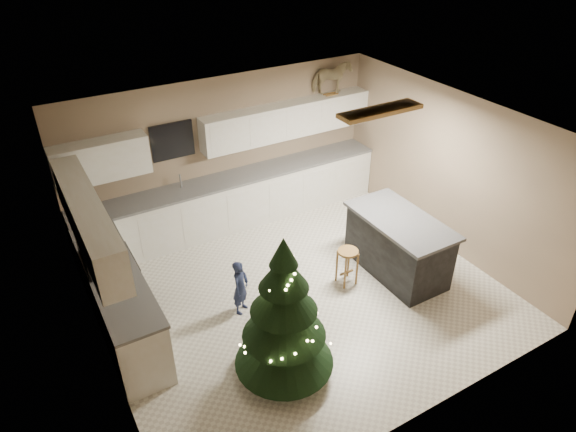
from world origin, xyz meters
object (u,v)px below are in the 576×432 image
object	(u,v)px
island	(398,245)
toddler	(241,287)
bar_stool	(348,259)
christmas_tree	(284,322)
rocking_horse	(332,78)

from	to	relation	value
island	toddler	distance (m)	2.51
bar_stool	christmas_tree	world-z (taller)	christmas_tree
island	toddler	world-z (taller)	island
christmas_tree	rocking_horse	size ratio (longest dim) A/B	2.81
bar_stool	christmas_tree	size ratio (longest dim) A/B	0.29
bar_stool	toddler	xyz separation A→B (m)	(-1.65, 0.23, -0.02)
island	christmas_tree	size ratio (longest dim) A/B	0.85
bar_stool	rocking_horse	world-z (taller)	rocking_horse
rocking_horse	bar_stool	bearing A→B (deg)	162.04
christmas_tree	rocking_horse	distance (m)	4.83
island	rocking_horse	xyz separation A→B (m)	(0.47, 2.62, 1.83)
island	christmas_tree	distance (m)	2.68
island	bar_stool	xyz separation A→B (m)	(-0.84, 0.14, -0.04)
island	christmas_tree	xyz separation A→B (m)	(-2.51, -0.88, 0.34)
christmas_tree	rocking_horse	world-z (taller)	rocking_horse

